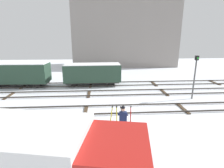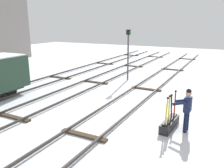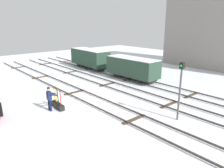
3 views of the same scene
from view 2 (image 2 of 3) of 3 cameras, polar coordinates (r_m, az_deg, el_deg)
name	(u,v)px [view 2 (image 2 of 3)]	position (r m, az deg, el deg)	size (l,w,h in m)	color
ground_plane	(123,107)	(11.79, 2.71, -5.60)	(60.00, 60.00, 0.00)	silver
track_main_line	(123,105)	(11.76, 2.72, -5.12)	(44.00, 1.94, 0.18)	#38332D
track_siding_near	(63,95)	(13.67, -11.81, -2.54)	(44.00, 1.94, 0.18)	#38332D
track_siding_far	(24,88)	(15.79, -20.77, -0.85)	(44.00, 1.94, 0.18)	#38332D
switch_lever_frame	(170,122)	(9.69, 13.92, -9.13)	(1.54, 0.47, 1.45)	black
rail_worker	(187,108)	(9.39, 17.82, -5.54)	(0.57, 0.68, 1.72)	#111831
signal_post	(128,50)	(16.82, 3.99, 8.42)	(0.24, 0.32, 3.64)	#4C4C4C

